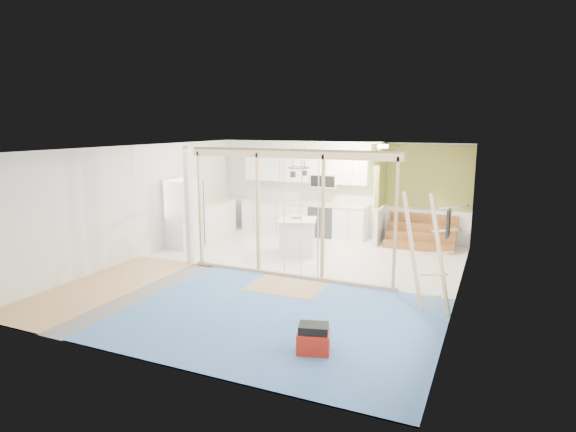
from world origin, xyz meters
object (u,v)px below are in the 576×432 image
at_px(fridge, 183,214).
at_px(toolbox, 313,340).
at_px(island, 297,237).
at_px(ladder, 430,253).

bearing_deg(fridge, toolbox, -28.76).
relative_size(island, toolbox, 2.17).
distance_m(fridge, toolbox, 6.46).
bearing_deg(ladder, fridge, -179.80).
bearing_deg(island, toolbox, -83.35).
distance_m(fridge, ladder, 6.48).
xyz_separation_m(island, ladder, (3.35, -2.44, 0.58)).
distance_m(fridge, island, 2.95).
relative_size(toolbox, ladder, 0.26).
bearing_deg(island, fridge, 172.92).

